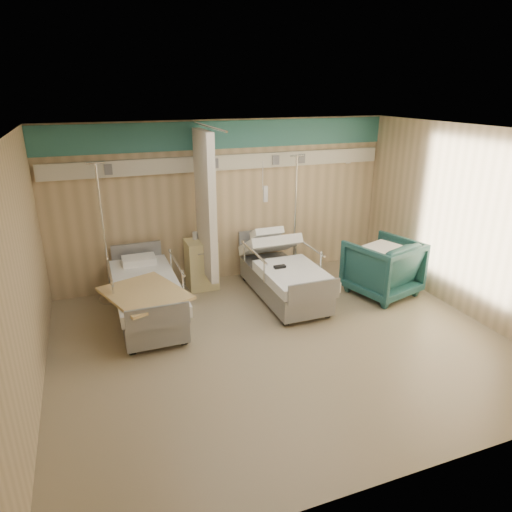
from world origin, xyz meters
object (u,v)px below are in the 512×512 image
at_px(bedside_cabinet, 201,264).
at_px(bed_left, 148,301).
at_px(iv_stand_right, 294,251).
at_px(visitor_armchair, 382,267).
at_px(iv_stand_left, 109,274).
at_px(bed_right, 283,280).

bearing_deg(bedside_cabinet, bed_left, -139.40).
distance_m(bedside_cabinet, iv_stand_right, 1.76).
bearing_deg(bedside_cabinet, visitor_armchair, -25.65).
distance_m(iv_stand_right, iv_stand_left, 3.29).
bearing_deg(bed_right, bedside_cabinet, 141.95).
height_order(bed_left, bedside_cabinet, bedside_cabinet).
relative_size(bedside_cabinet, iv_stand_right, 0.39).
distance_m(bedside_cabinet, iv_stand_left, 1.53).
height_order(bed_left, iv_stand_right, iv_stand_right).
xyz_separation_m(bed_left, iv_stand_left, (-0.48, 0.91, 0.15)).
relative_size(bed_right, iv_stand_left, 0.96).
relative_size(bedside_cabinet, iv_stand_left, 0.38).
bearing_deg(iv_stand_left, iv_stand_right, -0.24).
xyz_separation_m(bed_right, iv_stand_right, (0.61, 0.90, 0.14)).
distance_m(bed_right, bed_left, 2.20).
bearing_deg(iv_stand_left, bedside_cabinet, -0.35).
bearing_deg(visitor_armchair, bed_right, -30.37).
bearing_deg(bed_left, iv_stand_left, 117.83).
bearing_deg(iv_stand_right, iv_stand_left, 179.76).
bearing_deg(bed_right, visitor_armchair, -14.80).
bearing_deg(bedside_cabinet, bed_right, -38.05).
distance_m(visitor_armchair, iv_stand_left, 4.49).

